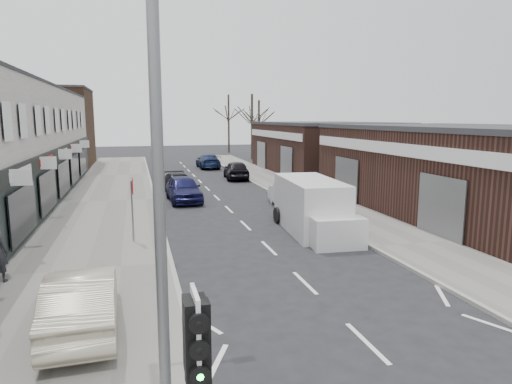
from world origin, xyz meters
TOP-DOWN VIEW (x-y plane):
  - pavement_left at (-6.75, 22.00)m, footprint 5.50×64.00m
  - pavement_right at (5.75, 22.00)m, footprint 3.50×64.00m
  - brick_block_far at (-13.50, 45.00)m, footprint 8.00×10.00m
  - right_unit_near at (12.50, 14.00)m, footprint 10.00×18.00m
  - right_unit_far at (12.50, 34.00)m, footprint 10.00×16.00m
  - tree_far_a at (9.00, 48.00)m, footprint 3.60×3.60m
  - tree_far_b at (11.50, 54.00)m, footprint 3.60×3.60m
  - tree_far_c at (8.50, 60.00)m, footprint 3.60×3.60m
  - traffic_light at (-4.40, -2.02)m, footprint 0.28×0.60m
  - street_lamp at (-4.53, -0.80)m, footprint 2.23×0.22m
  - warning_sign at (-5.16, 12.00)m, footprint 0.12×0.80m
  - white_van at (2.63, 12.03)m, footprint 2.52×6.26m
  - sedan_on_pavement at (-6.35, 4.15)m, footprint 1.72×4.49m
  - parked_car_left_a at (-2.20, 21.22)m, footprint 2.08×4.76m
  - parked_car_left_b at (-2.20, 24.57)m, footprint 2.27×4.73m
  - parked_car_right_a at (3.50, 17.54)m, footprint 2.16×5.06m
  - parked_car_right_b at (3.17, 30.58)m, footprint 2.24×4.71m
  - parked_car_right_c at (2.20, 39.66)m, footprint 2.06×5.05m

SIDE VIEW (x-z plane):
  - tree_far_a at x=9.00m, z-range -4.00..4.00m
  - tree_far_b at x=11.50m, z-range -3.75..3.75m
  - tree_far_c at x=8.50m, z-range -4.25..4.25m
  - pavement_left at x=-6.75m, z-range 0.00..0.12m
  - pavement_right at x=5.75m, z-range 0.00..0.12m
  - parked_car_left_b at x=-2.20m, z-range 0.00..1.33m
  - parked_car_right_c at x=2.20m, z-range 0.00..1.46m
  - parked_car_right_b at x=3.17m, z-range 0.00..1.56m
  - parked_car_left_a at x=-2.20m, z-range 0.00..1.59m
  - parked_car_right_a at x=3.50m, z-range 0.00..1.62m
  - sedan_on_pavement at x=-6.35m, z-range 0.12..1.58m
  - white_van at x=2.63m, z-range -0.07..2.32m
  - warning_sign at x=-5.16m, z-range 0.85..3.55m
  - right_unit_near at x=12.50m, z-range 0.00..4.50m
  - right_unit_far at x=12.50m, z-range 0.00..4.50m
  - traffic_light at x=-4.40m, z-range 0.86..3.96m
  - brick_block_far at x=-13.50m, z-range 0.00..8.00m
  - street_lamp at x=-4.53m, z-range 0.62..8.62m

